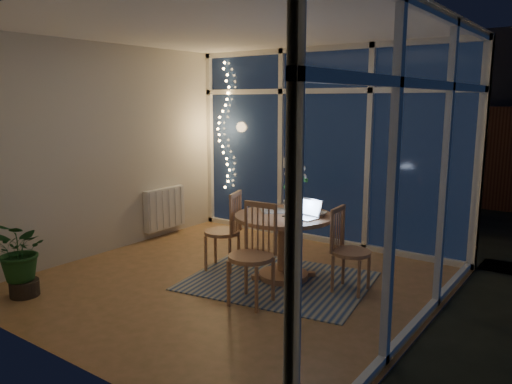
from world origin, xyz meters
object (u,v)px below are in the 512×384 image
at_px(chair_front, 251,255).
at_px(laptop, 304,208).
at_px(chair_right, 352,250).
at_px(potted_plant, 22,259).
at_px(flower_vase, 292,201).
at_px(dining_table, 284,247).
at_px(chair_left, 222,230).

relative_size(chair_front, laptop, 3.43).
distance_m(chair_right, potted_plant, 3.25).
distance_m(chair_front, flower_vase, 1.05).
xyz_separation_m(dining_table, chair_front, (0.11, -0.75, 0.13)).
bearing_deg(chair_front, chair_right, 47.81).
height_order(laptop, potted_plant, laptop).
xyz_separation_m(chair_right, laptop, (-0.50, -0.09, 0.38)).
bearing_deg(chair_left, chair_right, 80.14).
distance_m(flower_vase, potted_plant, 2.81).
height_order(chair_left, chair_front, chair_front).
height_order(laptop, flower_vase, flower_vase).
xyz_separation_m(chair_left, chair_front, (0.85, -0.61, 0.03)).
bearing_deg(dining_table, flower_vase, 102.28).
xyz_separation_m(chair_front, flower_vase, (-0.16, 0.98, 0.33)).
bearing_deg(chair_right, dining_table, 92.48).
xyz_separation_m(flower_vase, potted_plant, (-1.77, -2.13, -0.44)).
relative_size(chair_left, potted_plant, 1.21).
distance_m(dining_table, flower_vase, 0.52).
xyz_separation_m(chair_left, potted_plant, (-1.09, -1.76, -0.08)).
bearing_deg(chair_left, flower_vase, 100.15).
xyz_separation_m(chair_front, laptop, (0.14, 0.73, 0.33)).
bearing_deg(dining_table, potted_plant, -133.86).
bearing_deg(chair_left, potted_plant, -49.84).
bearing_deg(chair_left, chair_front, 36.29).
distance_m(chair_front, laptop, 0.81).
xyz_separation_m(chair_right, potted_plant, (-2.58, -1.98, -0.06)).
height_order(dining_table, chair_left, chair_left).
bearing_deg(chair_right, flower_vase, 75.58).
relative_size(chair_front, flower_vase, 4.62).
bearing_deg(chair_front, chair_left, 140.15).
bearing_deg(laptop, flower_vase, 154.01).
bearing_deg(flower_vase, chair_front, -80.72).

